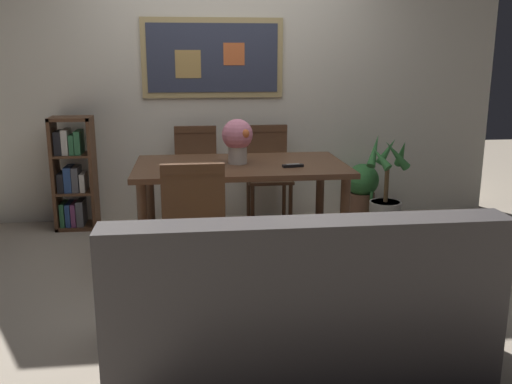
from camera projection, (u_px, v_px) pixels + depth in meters
ground_plane at (243, 272)px, 4.06m from camera, size 12.00×12.00×0.00m
wall_back_with_painting at (226, 80)px, 5.23m from camera, size 5.20×0.14×2.60m
dining_table at (241, 175)px, 4.27m from camera, size 1.60×0.94×0.73m
dining_chair_near_left at (194, 220)px, 3.47m from camera, size 0.40×0.41×0.91m
dining_chair_far_left at (196, 169)px, 5.04m from camera, size 0.40×0.41×0.91m
dining_chair_far_right at (268, 167)px, 5.12m from camera, size 0.40×0.41×0.91m
leather_couch at (295, 309)px, 2.76m from camera, size 1.80×0.84×0.84m
bookshelf at (73, 176)px, 5.00m from camera, size 0.36×0.28×1.01m
potted_ivy at (362, 189)px, 5.34m from camera, size 0.31×0.31×0.53m
potted_palm at (386, 195)px, 5.06m from camera, size 0.39×0.40×0.86m
flower_vase at (237, 138)px, 4.22m from camera, size 0.24×0.24×0.34m
tv_remote at (293, 166)px, 4.12m from camera, size 0.16×0.07×0.02m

